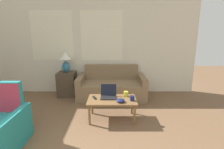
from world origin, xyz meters
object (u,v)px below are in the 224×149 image
(snack_bowl, at_px, (121,101))
(tv_remote, at_px, (95,98))
(couch, at_px, (112,87))
(cup_yellow, at_px, (133,98))
(laptop, at_px, (109,95))
(cup_navy, at_px, (126,94))
(table_lamp, at_px, (66,60))
(coffee_table, at_px, (112,101))

(snack_bowl, xyz_separation_m, tv_remote, (-0.49, 0.20, -0.02))
(couch, xyz_separation_m, cup_yellow, (0.39, -1.29, 0.20))
(laptop, relative_size, cup_navy, 3.06)
(cup_navy, distance_m, snack_bowl, 0.33)
(table_lamp, relative_size, tv_remote, 3.42)
(laptop, distance_m, cup_yellow, 0.48)
(couch, bearing_deg, cup_yellow, -73.27)
(table_lamp, bearing_deg, cup_yellow, -41.83)
(tv_remote, bearing_deg, snack_bowl, -22.12)
(tv_remote, bearing_deg, couch, 74.41)
(coffee_table, relative_size, cup_navy, 9.19)
(table_lamp, height_order, laptop, table_lamp)
(couch, xyz_separation_m, cup_navy, (0.29, -1.06, 0.20))
(couch, xyz_separation_m, tv_remote, (-0.32, -1.16, 0.16))
(cup_yellow, relative_size, snack_bowl, 0.60)
(couch, xyz_separation_m, laptop, (-0.05, -1.11, 0.21))
(couch, distance_m, cup_yellow, 1.36)
(table_lamp, relative_size, laptop, 1.74)
(snack_bowl, bearing_deg, couch, 97.01)
(table_lamp, xyz_separation_m, coffee_table, (1.19, -1.32, -0.59))
(coffee_table, height_order, cup_navy, cup_navy)
(couch, bearing_deg, cup_navy, -74.70)
(laptop, bearing_deg, snack_bowl, -48.54)
(coffee_table, relative_size, cup_yellow, 9.58)
(table_lamp, bearing_deg, cup_navy, -38.60)
(laptop, xyz_separation_m, cup_yellow, (0.44, -0.18, -0.01))
(coffee_table, bearing_deg, cup_navy, 28.95)
(laptop, height_order, tv_remote, laptop)
(cup_navy, height_order, tv_remote, cup_navy)
(snack_bowl, bearing_deg, table_lamp, 132.38)
(couch, height_order, table_lamp, table_lamp)
(laptop, height_order, cup_navy, laptop)
(table_lamp, distance_m, coffee_table, 1.88)
(cup_yellow, height_order, tv_remote, cup_yellow)
(cup_navy, bearing_deg, cup_yellow, -66.94)
(couch, distance_m, coffee_table, 1.22)
(coffee_table, relative_size, laptop, 3.00)
(coffee_table, distance_m, tv_remote, 0.35)
(cup_navy, bearing_deg, table_lamp, 141.40)
(coffee_table, bearing_deg, table_lamp, 131.96)
(couch, relative_size, cup_navy, 17.11)
(couch, height_order, tv_remote, couch)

